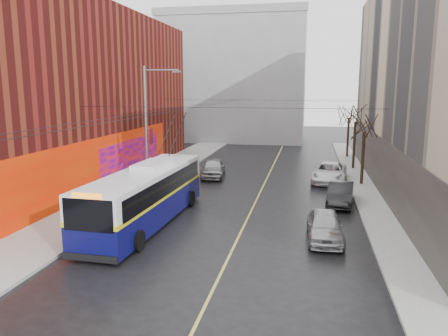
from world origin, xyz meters
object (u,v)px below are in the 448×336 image
object	(u,v)px
streetlight_pole	(148,127)
tree_mid	(356,113)
parked_car_a	(325,226)
pedestrian_b	(141,175)
tree_near	(365,122)
parked_car_b	(340,194)
trolleybus	(146,195)
parked_car_c	(329,172)
pedestrian_a	(98,192)
pedestrian_c	(138,183)
following_car	(213,168)
tree_far	(349,110)

from	to	relation	value
streetlight_pole	tree_mid	xyz separation A→B (m)	(15.14, 13.00, 0.41)
tree_mid	parked_car_a	bearing A→B (deg)	-98.97
parked_car_a	pedestrian_b	size ratio (longest dim) A/B	2.80
tree_near	parked_car_b	world-z (taller)	tree_near
trolleybus	parked_car_a	distance (m)	9.82
streetlight_pole	parked_car_c	distance (m)	15.03
streetlight_pole	pedestrian_a	bearing A→B (deg)	-118.16
pedestrian_c	parked_car_b	bearing A→B (deg)	-129.36
streetlight_pole	pedestrian_a	distance (m)	5.79
tree_near	trolleybus	xyz separation A→B (m)	(-12.94, -12.40, -3.34)
parked_car_a	parked_car_c	xyz separation A→B (m)	(0.78, 14.16, 0.05)
streetlight_pole	parked_car_a	bearing A→B (deg)	-31.33
tree_near	pedestrian_c	distance (m)	17.58
pedestrian_a	tree_near	bearing A→B (deg)	-63.24
streetlight_pole	parked_car_b	world-z (taller)	streetlight_pole
streetlight_pole	pedestrian_c	xyz separation A→B (m)	(-0.49, -1.03, -3.77)
tree_mid	parked_car_a	size ratio (longest dim) A/B	1.54
streetlight_pole	pedestrian_a	size ratio (longest dim) A/B	5.40
pedestrian_c	trolleybus	bearing A→B (deg)	163.72
trolleybus	pedestrian_b	world-z (taller)	trolleybus
parked_car_c	pedestrian_b	world-z (taller)	pedestrian_b
streetlight_pole	parked_car_b	bearing A→B (deg)	-0.82
streetlight_pole	pedestrian_b	bearing A→B (deg)	125.70
parked_car_b	parked_car_c	distance (m)	7.09
streetlight_pole	trolleybus	world-z (taller)	streetlight_pole
parked_car_b	following_car	world-z (taller)	following_car
following_car	pedestrian_c	bearing A→B (deg)	-120.73
streetlight_pole	tree_far	bearing A→B (deg)	52.88
following_car	trolleybus	bearing A→B (deg)	-100.61
trolleybus	parked_car_a	size ratio (longest dim) A/B	2.90
parked_car_b	pedestrian_a	bearing A→B (deg)	-159.77
streetlight_pole	following_car	size ratio (longest dim) A/B	1.95
tree_mid	trolleybus	world-z (taller)	tree_mid
tree_mid	trolleybus	size ratio (longest dim) A/B	0.53
parked_car_a	tree_near	bearing A→B (deg)	74.64
pedestrian_c	tree_near	bearing A→B (deg)	-108.69
trolleybus	pedestrian_c	distance (m)	6.03
parked_car_a	following_car	xyz separation A→B (m)	(-8.89, 14.30, 0.05)
pedestrian_b	pedestrian_c	world-z (taller)	pedestrian_c
parked_car_b	pedestrian_c	size ratio (longest dim) A/B	2.36
tree_near	parked_car_b	distance (m)	7.77
parked_car_a	pedestrian_a	world-z (taller)	pedestrian_a
parked_car_c	pedestrian_a	bearing A→B (deg)	-138.20
trolleybus	following_car	distance (m)	13.48
tree_far	following_car	size ratio (longest dim) A/B	1.42
parked_car_a	pedestrian_b	world-z (taller)	pedestrian_b
tree_far	pedestrian_c	distance (m)	26.51
tree_mid	pedestrian_a	world-z (taller)	tree_mid
tree_far	pedestrian_c	bearing A→B (deg)	-126.63
tree_far	tree_mid	bearing A→B (deg)	-90.00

